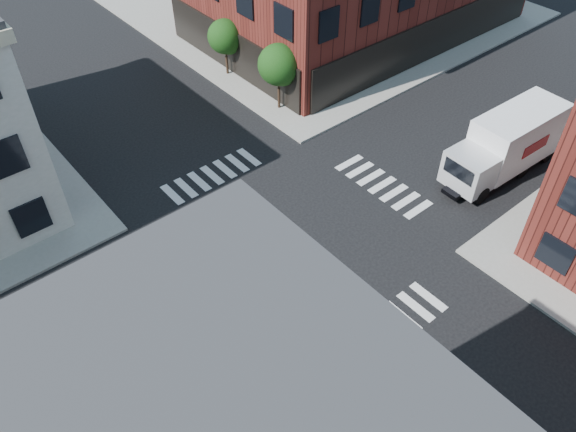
{
  "coord_description": "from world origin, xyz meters",
  "views": [
    {
      "loc": [
        -12.93,
        -15.5,
        20.75
      ],
      "look_at": [
        -0.52,
        -0.58,
        2.5
      ],
      "focal_mm": 35.0,
      "sensor_mm": 36.0,
      "label": 1
    }
  ],
  "objects": [
    {
      "name": "sidewalk_ne",
      "position": [
        21.0,
        21.0,
        0.07
      ],
      "size": [
        30.0,
        30.0,
        0.15
      ],
      "primitive_type": "cube",
      "color": "gray",
      "rests_on": "ground"
    },
    {
      "name": "traffic_cone",
      "position": [
        -5.7,
        -3.14,
        0.32
      ],
      "size": [
        0.38,
        0.38,
        0.67
      ],
      "rotation": [
        0.0,
        0.0,
        -0.04
      ],
      "color": "red",
      "rests_on": "ground"
    },
    {
      "name": "box_truck",
      "position": [
        13.3,
        -3.48,
        1.95
      ],
      "size": [
        8.37,
        2.83,
        3.74
      ],
      "rotation": [
        0.0,
        0.0,
        -0.04
      ],
      "color": "white",
      "rests_on": "ground"
    },
    {
      "name": "tree_near",
      "position": [
        7.56,
        9.98,
        3.16
      ],
      "size": [
        2.69,
        2.69,
        4.49
      ],
      "color": "black",
      "rests_on": "ground"
    },
    {
      "name": "ground",
      "position": [
        0.0,
        0.0,
        0.0
      ],
      "size": [
        120.0,
        120.0,
        0.0
      ],
      "primitive_type": "plane",
      "color": "black",
      "rests_on": "ground"
    },
    {
      "name": "tree_far",
      "position": [
        7.56,
        15.98,
        2.87
      ],
      "size": [
        2.43,
        2.43,
        4.07
      ],
      "color": "black",
      "rests_on": "ground"
    },
    {
      "name": "signal_pole",
      "position": [
        -6.72,
        -6.68,
        2.86
      ],
      "size": [
        1.29,
        1.24,
        4.6
      ],
      "color": "black",
      "rests_on": "ground"
    }
  ]
}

